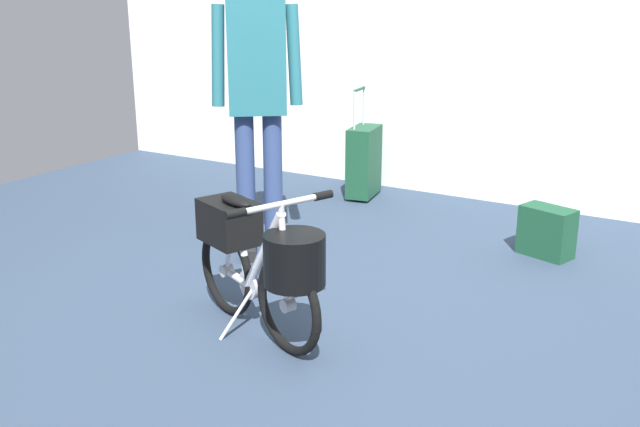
# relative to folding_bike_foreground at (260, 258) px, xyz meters

# --- Properties ---
(ground_plane) EXTENTS (7.47, 7.47, 0.00)m
(ground_plane) POSITION_rel_folding_bike_foreground_xyz_m (0.32, -0.12, -0.38)
(ground_plane) COLOR #2D3D51
(folding_bike_foreground) EXTENTS (0.91, 0.55, 0.69)m
(folding_bike_foreground) POSITION_rel_folding_bike_foreground_xyz_m (0.00, 0.00, 0.00)
(folding_bike_foreground) COLOR black
(folding_bike_foreground) RESTS_ON ground_plane
(visitor_near_wall) EXTENTS (0.43, 0.39, 1.74)m
(visitor_near_wall) POSITION_rel_folding_bike_foreground_xyz_m (-0.63, 0.89, 0.63)
(visitor_near_wall) COLOR navy
(visitor_near_wall) RESTS_ON ground_plane
(rolling_suitcase) EXTENTS (0.24, 0.39, 0.83)m
(rolling_suitcase) POSITION_rel_folding_bike_foreground_xyz_m (-0.69, 2.31, -0.09)
(rolling_suitcase) COLOR #19472D
(rolling_suitcase) RESTS_ON ground_plane
(backpack_on_floor) EXTENTS (0.34, 0.27, 0.30)m
(backpack_on_floor) POSITION_rel_folding_bike_foreground_xyz_m (0.84, 1.73, -0.23)
(backpack_on_floor) COLOR #19472D
(backpack_on_floor) RESTS_ON ground_plane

